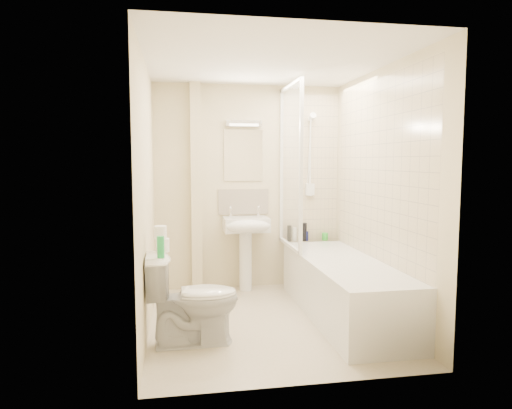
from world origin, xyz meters
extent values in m
plane|color=beige|center=(0.00, 0.00, 0.00)|extent=(2.50, 2.50, 0.00)
cube|color=beige|center=(0.00, 1.25, 1.20)|extent=(2.20, 0.02, 2.40)
cube|color=beige|center=(-1.10, 0.00, 1.20)|extent=(0.02, 2.50, 2.40)
cube|color=beige|center=(1.10, 0.00, 1.20)|extent=(0.02, 2.50, 2.40)
cube|color=white|center=(0.00, 0.00, 2.40)|extent=(2.20, 2.50, 0.02)
cube|color=beige|center=(0.75, 1.24, 1.42)|extent=(0.70, 0.01, 1.75)
cube|color=beige|center=(1.09, 0.04, 1.42)|extent=(0.01, 2.10, 1.75)
cube|color=beige|center=(-0.62, 1.19, 1.20)|extent=(0.12, 0.12, 2.40)
cube|color=beige|center=(-0.06, 1.24, 1.03)|extent=(0.60, 0.02, 0.30)
cube|color=white|center=(-0.06, 1.24, 1.58)|extent=(0.46, 0.01, 0.60)
cube|color=silver|center=(-0.06, 1.22, 1.95)|extent=(0.42, 0.07, 0.07)
cube|color=white|center=(0.75, 0.04, 0.28)|extent=(0.70, 2.10, 0.55)
cube|color=white|center=(0.75, 0.04, 0.49)|extent=(0.56, 1.96, 0.05)
cube|color=white|center=(0.40, 0.80, 1.45)|extent=(0.01, 0.90, 1.80)
cube|color=white|center=(0.40, 1.23, 1.45)|extent=(0.04, 0.04, 1.80)
cube|color=white|center=(0.40, 0.35, 1.45)|extent=(0.04, 0.04, 1.80)
cube|color=white|center=(0.40, 0.80, 2.33)|extent=(0.04, 0.90, 0.04)
cube|color=white|center=(0.40, 0.80, 0.57)|extent=(0.04, 0.90, 0.03)
cylinder|color=white|center=(0.75, 1.22, 1.55)|extent=(0.02, 0.02, 0.90)
cylinder|color=white|center=(0.75, 1.22, 1.10)|extent=(0.05, 0.05, 0.02)
cylinder|color=white|center=(0.75, 1.22, 2.00)|extent=(0.05, 0.05, 0.02)
cylinder|color=white|center=(0.75, 1.15, 2.03)|extent=(0.08, 0.11, 0.11)
cube|color=white|center=(0.75, 1.21, 1.17)|extent=(0.10, 0.05, 0.14)
cylinder|color=white|center=(0.73, 1.19, 1.60)|extent=(0.01, 0.13, 0.84)
cylinder|color=white|center=(-0.06, 1.08, 0.34)|extent=(0.15, 0.15, 0.69)
cube|color=white|center=(-0.06, 1.05, 0.79)|extent=(0.51, 0.39, 0.16)
ellipsoid|color=white|center=(-0.06, 0.88, 0.79)|extent=(0.51, 0.22, 0.16)
cube|color=silver|center=(-0.06, 1.05, 0.84)|extent=(0.35, 0.26, 0.04)
cylinder|color=white|center=(-0.23, 1.16, 0.91)|extent=(0.03, 0.03, 0.10)
cylinder|color=white|center=(0.11, 1.16, 0.91)|extent=(0.03, 0.03, 0.10)
sphere|color=white|center=(-0.23, 1.16, 0.97)|extent=(0.04, 0.04, 0.04)
sphere|color=white|center=(0.11, 1.16, 0.97)|extent=(0.04, 0.04, 0.04)
cylinder|color=black|center=(0.48, 1.16, 0.65)|extent=(0.05, 0.05, 0.19)
cylinder|color=white|center=(0.55, 1.16, 0.63)|extent=(0.05, 0.05, 0.17)
cylinder|color=black|center=(0.67, 1.16, 0.66)|extent=(0.06, 0.06, 0.22)
cylinder|color=#12164F|center=(0.70, 1.16, 0.61)|extent=(0.05, 0.05, 0.12)
cylinder|color=green|center=(0.93, 1.16, 0.60)|extent=(0.07, 0.07, 0.09)
imported|color=white|center=(-0.72, -0.40, 0.38)|extent=(0.46, 0.76, 0.76)
cylinder|color=white|center=(-0.96, -0.29, 0.82)|extent=(0.11, 0.11, 0.11)
cylinder|color=white|center=(-0.98, -0.30, 0.92)|extent=(0.10, 0.10, 0.11)
cylinder|color=green|center=(-0.97, -0.53, 0.85)|extent=(0.06, 0.06, 0.17)
camera|label=1|loc=(-0.83, -4.11, 1.51)|focal=32.00mm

